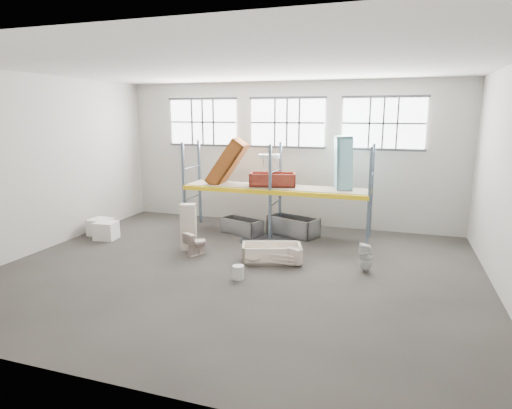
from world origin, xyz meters
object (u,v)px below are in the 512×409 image
at_px(steel_tub_right, 293,226).
at_px(cistern_tall, 189,227).
at_px(toilet_beige, 196,243).
at_px(carton_near, 106,231).
at_px(steel_tub_left, 242,226).
at_px(rust_tub_flat, 273,179).
at_px(bucket, 238,272).
at_px(blue_tub_upright, 343,163).
at_px(toilet_white, 366,257).
at_px(bathtub_beige, 272,253).

bearing_deg(steel_tub_right, cistern_tall, -135.73).
height_order(toilet_beige, carton_near, toilet_beige).
bearing_deg(steel_tub_left, toilet_beige, -100.85).
bearing_deg(rust_tub_flat, carton_near, -154.68).
distance_m(steel_tub_right, bucket, 4.16).
bearing_deg(blue_tub_upright, rust_tub_flat, -173.79).
relative_size(cistern_tall, rust_tub_flat, 0.92).
bearing_deg(toilet_beige, rust_tub_flat, -92.77).
bearing_deg(toilet_white, blue_tub_upright, -168.17).
bearing_deg(toilet_white, carton_near, -99.76).
height_order(cistern_tall, toilet_white, cistern_tall).
distance_m(blue_tub_upright, bucket, 5.21).
distance_m(bathtub_beige, carton_near, 5.57).
bearing_deg(cistern_tall, steel_tub_right, 26.74).
relative_size(toilet_beige, toilet_white, 0.92).
bearing_deg(blue_tub_upright, toilet_beige, -140.67).
relative_size(steel_tub_left, rust_tub_flat, 0.92).
bearing_deg(toilet_beige, cistern_tall, -15.86).
bearing_deg(steel_tub_left, toilet_white, -28.98).
relative_size(toilet_beige, blue_tub_upright, 0.40).
relative_size(steel_tub_left, steel_tub_right, 0.83).
bearing_deg(carton_near, steel_tub_right, 22.97).
bearing_deg(toilet_white, bathtub_beige, -97.30).
bearing_deg(toilet_beige, blue_tub_upright, -115.67).
relative_size(toilet_white, steel_tub_left, 0.54).
xyz_separation_m(bathtub_beige, rust_tub_flat, (-0.73, 2.61, 1.59)).
relative_size(toilet_beige, steel_tub_left, 0.49).
relative_size(steel_tub_left, carton_near, 2.11).
height_order(bathtub_beige, toilet_beige, toilet_beige).
xyz_separation_m(toilet_beige, carton_near, (-3.38, 0.47, -0.06)).
distance_m(toilet_white, rust_tub_flat, 4.37).
bearing_deg(rust_tub_flat, bucket, -85.42).
height_order(cistern_tall, blue_tub_upright, blue_tub_upright).
bearing_deg(toilet_beige, toilet_white, -153.22).
bearing_deg(rust_tub_flat, bathtub_beige, -74.31).
bearing_deg(steel_tub_right, bucket, -95.01).
relative_size(steel_tub_right, bucket, 4.93).
xyz_separation_m(bathtub_beige, bucket, (-0.41, -1.47, -0.07)).
xyz_separation_m(cistern_tall, toilet_white, (5.04, -0.19, -0.32)).
height_order(toilet_white, rust_tub_flat, rust_tub_flat).
bearing_deg(toilet_white, bucket, -70.26).
relative_size(bucket, carton_near, 0.51).
height_order(bathtub_beige, steel_tub_left, steel_tub_left).
bearing_deg(blue_tub_upright, steel_tub_right, -173.05).
bearing_deg(steel_tub_right, toilet_beige, -127.30).
height_order(rust_tub_flat, blue_tub_upright, blue_tub_upright).
distance_m(cistern_tall, carton_near, 3.01).
bearing_deg(toilet_white, toilet_beige, -95.66).
xyz_separation_m(bucket, carton_near, (-5.15, 1.80, 0.11)).
distance_m(bathtub_beige, steel_tub_right, 2.67).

